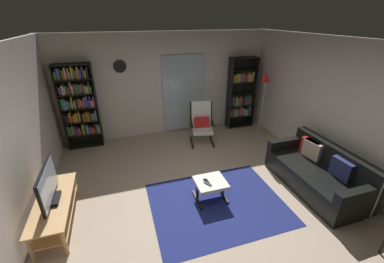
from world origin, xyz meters
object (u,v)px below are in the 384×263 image
wall_clock (120,66)px  floor_lamp_by_shelf (265,84)px  tv_remote (208,184)px  television (48,186)px  bookshelf_near_sofa (241,95)px  leather_sofa (317,173)px  bookshelf_near_tv (79,105)px  cell_phone (206,181)px  tv_stand (55,208)px  lounge_armchair (202,122)px  ottoman (211,184)px

wall_clock → floor_lamp_by_shelf: bearing=-15.6°
tv_remote → television: bearing=142.6°
bookshelf_near_sofa → leather_sofa: 3.05m
bookshelf_near_tv → cell_phone: bearing=-51.9°
television → tv_stand: bearing=145.8°
bookshelf_near_tv → leather_sofa: 5.25m
bookshelf_near_tv → wall_clock: bookshelf_near_tv is taller
lounge_armchair → tv_remote: bearing=-106.9°
television → lounge_armchair: lounge_armchair is taller
bookshelf_near_sofa → wall_clock: (-3.13, 0.17, 0.93)m
lounge_armchair → floor_lamp_by_shelf: (1.58, -0.16, 0.88)m
tv_stand → television: size_ratio=1.55×
bookshelf_near_sofa → ottoman: bearing=-125.7°
bookshelf_near_tv → floor_lamp_by_shelf: 4.46m
tv_stand → television: (0.00, -0.00, 0.42)m
television → ottoman: bearing=-4.1°
ottoman → tv_stand: bearing=175.9°
ottoman → floor_lamp_by_shelf: bearing=42.0°
bookshelf_near_sofa → leather_sofa: size_ratio=1.06×
television → ottoman: 2.49m
tv_remote → wall_clock: wall_clock is taller
cell_phone → wall_clock: size_ratio=0.48×
tv_stand → bookshelf_near_sofa: (4.39, 2.52, 0.63)m
tv_stand → bookshelf_near_tv: bookshelf_near_tv is taller
television → leather_sofa: bearing=-5.9°
cell_phone → wall_clock: 3.41m
television → bookshelf_near_tv: 2.60m
television → floor_lamp_by_shelf: (4.61, 1.77, 0.70)m
leather_sofa → wall_clock: wall_clock is taller
bookshelf_near_tv → ottoman: bearing=-51.1°
television → ottoman: size_ratio=1.69×
leather_sofa → cell_phone: leather_sofa is taller
wall_clock → television: bearing=-114.9°
ottoman → wall_clock: wall_clock is taller
bookshelf_near_sofa → wall_clock: bearing=176.8°
bookshelf_near_tv → tv_remote: bearing=-52.7°
bookshelf_near_sofa → lounge_armchair: (-1.36, -0.60, -0.39)m
cell_phone → floor_lamp_by_shelf: size_ratio=0.08×
tv_remote → bookshelf_near_tv: bearing=95.5°
bookshelf_near_tv → television: bearing=-95.2°
tv_stand → ottoman: tv_stand is taller
leather_sofa → cell_phone: size_ratio=13.18×
bookshelf_near_tv → wall_clock: 1.30m
leather_sofa → floor_lamp_by_shelf: size_ratio=1.08×
floor_lamp_by_shelf → wall_clock: size_ratio=5.91×
television → tv_remote: 2.41m
bookshelf_near_tv → floor_lamp_by_shelf: size_ratio=1.16×
leather_sofa → cell_phone: 2.10m
leather_sofa → lounge_armchair: bearing=120.8°
cell_phone → television: bearing=169.9°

